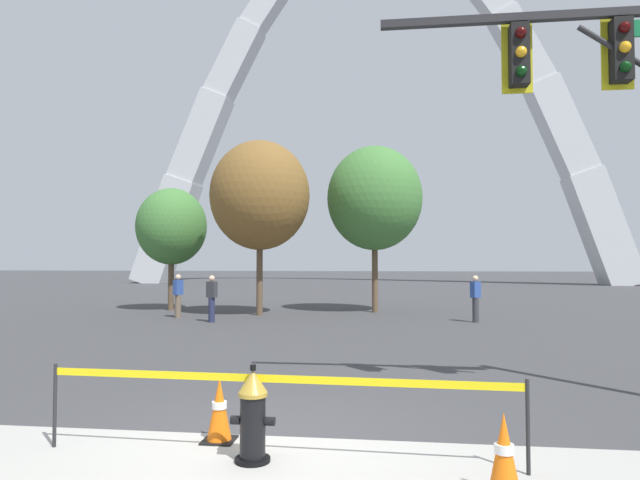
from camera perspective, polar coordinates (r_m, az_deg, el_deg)
name	(u,v)px	position (r m, az deg, el deg)	size (l,w,h in m)	color
ground_plane	(264,440)	(6.73, -5.79, -19.97)	(240.00, 240.00, 0.00)	#3D3D3F
fire_hydrant	(253,416)	(5.94, -6.96, -17.66)	(0.46, 0.48, 0.99)	black
caution_tape_barrier	(275,399)	(5.92, -4.70, -16.12)	(5.02, 0.21, 0.92)	#232326
traffic_cone_by_hydrant	(504,455)	(5.39, 18.55, -20.39)	(0.36, 0.36, 0.73)	black
traffic_cone_mid_sidewalk	(219,410)	(6.65, -10.39, -16.95)	(0.36, 0.36, 0.73)	black
monument_arch	(373,116)	(53.76, 5.56, 12.72)	(47.14, 3.06, 36.49)	silver
tree_far_left	(172,227)	(24.37, -15.13, 1.35)	(2.98, 2.98, 5.21)	brown
tree_left_mid	(260,195)	(21.53, -6.25, 4.61)	(3.87, 3.87, 6.77)	brown
tree_center_left	(375,198)	(22.78, 5.68, 4.32)	(3.90, 3.90, 6.82)	brown
pedestrian_walking_left	(476,298)	(19.51, 15.82, -5.83)	(0.38, 0.38, 1.59)	#38383D
pedestrian_standing_center	(212,298)	(19.20, -11.16, -5.93)	(0.39, 0.30, 1.59)	#232847
pedestrian_walking_right	(178,295)	(21.05, -14.50, -5.58)	(0.33, 0.39, 1.59)	brown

